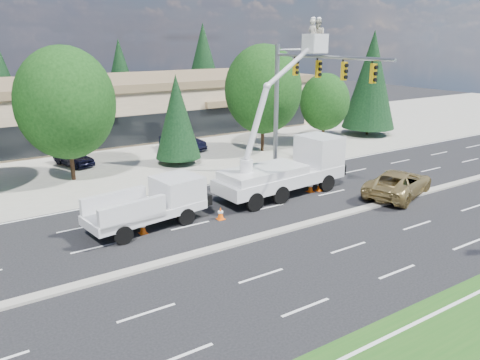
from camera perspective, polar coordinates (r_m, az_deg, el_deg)
ground at (r=22.07m, az=-2.25°, el=-8.27°), size 140.00×140.00×0.00m
concrete_apron at (r=39.70m, az=-17.15°, el=2.51°), size 140.00×22.00×0.01m
road_median at (r=22.04m, az=-2.26°, el=-8.13°), size 120.00×0.55×0.12m
strip_mall at (r=48.72m, az=-20.76°, el=8.13°), size 50.40×15.40×5.50m
tree_front_d at (r=33.26m, az=-20.49°, el=8.77°), size 6.49×6.49×9.00m
tree_front_e at (r=36.05m, az=-7.69°, el=7.66°), size 3.47×3.47×6.84m
tree_front_f at (r=39.86m, az=2.84°, el=10.97°), size 6.46×6.46×8.97m
tree_front_g at (r=44.46m, az=10.28°, el=9.35°), size 4.58×4.58×6.35m
tree_front_h at (r=48.54m, az=15.71°, el=11.68°), size 5.15×5.15×10.15m
tree_back_c at (r=62.70m, az=-14.38°, el=12.43°), size 4.73×4.73×9.33m
tree_back_d at (r=67.44m, az=-4.49°, el=14.12°), size 5.78×5.78×11.39m
signal_mast at (r=31.70m, az=6.93°, el=10.78°), size 2.76×10.16×9.00m
utility_pickup at (r=24.62m, az=-10.47°, el=-3.35°), size 6.43×3.11×2.37m
bucket_truck at (r=29.21m, az=6.30°, el=2.73°), size 8.92×3.39×10.58m
traffic_cone_b at (r=23.96m, az=-11.76°, el=-5.65°), size 0.40×0.40×0.70m
traffic_cone_c at (r=25.26m, az=-2.39°, el=-4.08°), size 0.40×0.40×0.70m
traffic_cone_d at (r=29.98m, az=8.59°, el=-0.83°), size 0.40×0.40×0.70m
traffic_cone_e at (r=30.30m, az=9.66°, el=-0.69°), size 0.40×0.40×0.70m
minivan at (r=30.46m, az=18.77°, el=-0.36°), size 6.36×4.39×1.61m
parked_car_west at (r=38.00m, az=-19.64°, el=2.67°), size 2.70×4.21×1.33m
parked_car_east at (r=41.16m, az=-7.01°, el=4.67°), size 2.96×4.68×1.46m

